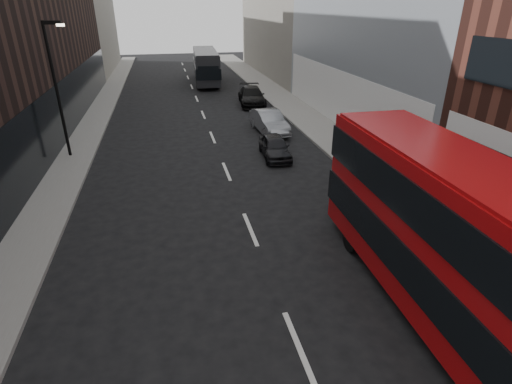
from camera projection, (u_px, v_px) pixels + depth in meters
sidewalk_right at (298, 112)px, 31.86m from camera, size 3.00×80.00×0.15m
sidewalk_left at (94, 123)px, 28.81m from camera, size 2.00×80.00×0.15m
building_left_mid at (37, 17)px, 29.57m from camera, size 5.00×24.00×14.00m
building_left_far at (86, 16)px, 49.20m from camera, size 5.00×20.00×13.00m
street_lamp at (57, 82)px, 20.83m from camera, size 1.06×0.22×7.00m
red_bus at (457, 238)px, 10.13m from camera, size 2.89×11.16×4.48m
grey_bus at (206, 66)px, 43.23m from camera, size 3.08×10.68×3.41m
car_a at (275, 147)px, 22.40m from camera, size 1.68×3.70×1.23m
car_b at (269, 122)px, 26.74m from camera, size 1.90×4.55×1.46m
car_c at (252, 96)px, 34.10m from camera, size 2.60×5.31×1.49m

